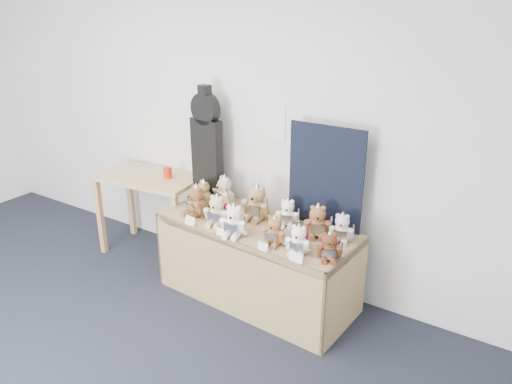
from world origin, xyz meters
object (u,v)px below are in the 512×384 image
Objects in this scene: teddy_front_left at (217,211)px; teddy_back_right at (317,222)px; red_cup at (168,173)px; teddy_front_end at (329,247)px; teddy_front_far_left at (196,202)px; teddy_back_far_left at (203,194)px; teddy_back_centre_right at (288,213)px; side_table at (150,188)px; guitar_case at (207,145)px; teddy_front_centre at (234,222)px; display_table at (252,244)px; teddy_front_right at (274,231)px; teddy_back_left at (224,192)px; teddy_back_centre_left at (257,204)px; teddy_back_end at (342,229)px; teddy_front_far_right at (298,241)px.

teddy_front_left is 0.80m from teddy_back_right.
teddy_front_end is (1.81, -0.36, -0.09)m from red_cup.
teddy_front_far_left reaches higher than teddy_back_right.
red_cup is 0.49m from teddy_back_far_left.
teddy_back_far_left is (-0.82, -0.04, 0.00)m from teddy_back_centre_right.
side_table is 1.01× the size of guitar_case.
side_table is 1.30m from teddy_front_centre.
red_cup is 0.37× the size of teddy_front_centre.
red_cup is at bearing -164.04° from teddy_back_far_left.
display_table is 1.62× the size of side_table.
red_cup is 0.64m from teddy_front_far_left.
teddy_front_far_left reaches higher than teddy_back_centre_right.
teddy_back_right is (0.21, 0.29, 0.01)m from teddy_front_right.
teddy_back_left reaches higher than teddy_back_far_left.
teddy_back_centre_right is 0.88× the size of teddy_back_right.
teddy_front_far_left reaches higher than teddy_back_far_left.
red_cup is 1.03m from teddy_back_centre_left.
teddy_front_end is at bearing -75.75° from teddy_back_right.
teddy_back_right reaches higher than red_cup.
guitar_case is 3.07× the size of teddy_back_centre_left.
teddy_back_right is 0.19m from teddy_back_end.
teddy_front_centre is at bearing -144.33° from teddy_back_centre_right.
teddy_back_centre_left is (-0.35, 0.30, 0.03)m from teddy_front_right.
teddy_back_centre_left reaches higher than teddy_front_right.
teddy_front_centre is 1.14× the size of teddy_back_centre_right.
teddy_front_left reaches higher than red_cup.
teddy_back_centre_right is at bearing 3.73° from teddy_back_centre_left.
teddy_back_end is at bearing 2.11° from guitar_case.
teddy_back_end is at bearing 34.43° from teddy_front_right.
red_cup is 0.42× the size of teddy_back_far_left.
teddy_front_far_right is at bearing -3.25° from teddy_back_left.
teddy_front_left is at bearing -22.32° from side_table.
teddy_back_centre_left is (1.23, -0.02, 0.13)m from side_table.
teddy_front_centre is 1.14× the size of teddy_back_far_left.
teddy_front_left is 0.43m from teddy_back_far_left.
guitar_case is 4.06× the size of teddy_back_centre_right.
teddy_back_centre_left is at bearing 153.93° from teddy_back_right.
red_cup is 1.30m from teddy_back_centre_right.
teddy_back_centre_left is 0.55m from teddy_back_far_left.
teddy_front_left is at bearing -178.69° from teddy_back_end.
teddy_front_right reaches higher than teddy_front_end.
teddy_back_left reaches higher than red_cup.
teddy_front_far_right is (1.17, -0.46, -0.40)m from guitar_case.
guitar_case is 1.51m from teddy_front_end.
teddy_front_centre is (0.48, -0.13, -0.01)m from teddy_front_far_left.
teddy_front_far_right is 1.05× the size of teddy_front_end.
red_cup is 0.37× the size of teddy_front_left.
guitar_case is 1.32m from teddy_front_far_right.
display_table is at bearing -15.07° from side_table.
teddy_back_centre_left is (1.03, -0.07, -0.05)m from red_cup.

